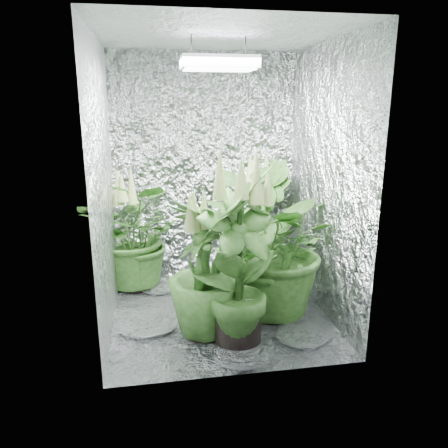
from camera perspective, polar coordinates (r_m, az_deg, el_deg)
name	(u,v)px	position (r m, az deg, el deg)	size (l,w,h in m)	color
ground	(220,314)	(3.44, -0.58, -11.64)	(1.60, 1.60, 0.00)	silver
walls	(219,186)	(3.12, -0.63, 4.97)	(1.62, 1.62, 2.00)	silver
ceiling	(219,35)	(3.10, -0.69, 23.46)	(1.60, 1.60, 0.01)	silver
grow_lamp	(219,63)	(3.08, -0.68, 20.26)	(0.50, 0.30, 0.22)	gray
plant_a	(134,234)	(3.83, -11.66, -1.26)	(1.06, 1.06, 1.04)	black
plant_b	(242,248)	(3.68, 2.31, -3.12)	(0.55, 0.55, 0.89)	black
plant_c	(261,223)	(3.91, 4.87, 0.19)	(0.67, 0.67, 1.17)	black
plant_d	(206,271)	(2.98, -2.41, -6.11)	(0.74, 0.74, 1.04)	black
plant_e	(273,248)	(3.20, 6.38, -3.08)	(0.99, 0.99, 1.16)	black
plant_f	(239,261)	(2.79, 1.92, -4.81)	(0.85, 0.85, 1.29)	black
circulation_fan	(279,270)	(3.94, 7.26, -6.00)	(0.14, 0.28, 0.32)	black
plant_label	(249,306)	(2.89, 3.29, -10.58)	(0.05, 0.01, 0.08)	white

